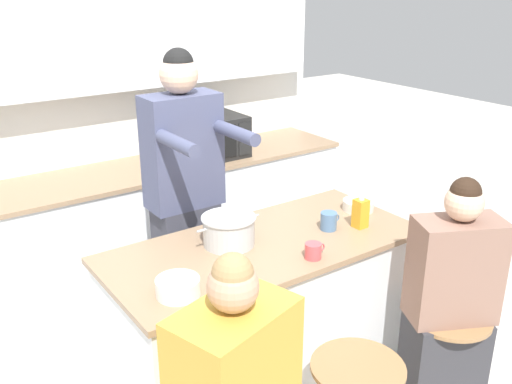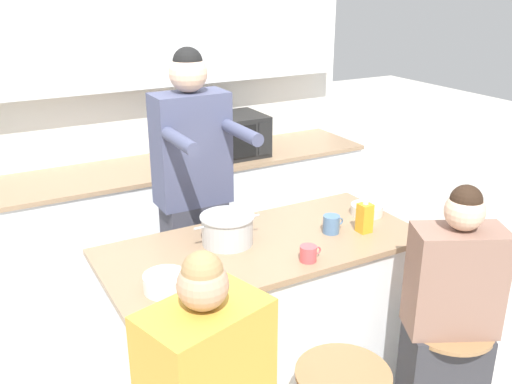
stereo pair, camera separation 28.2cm
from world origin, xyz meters
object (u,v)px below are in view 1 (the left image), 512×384
Objects in this scene: fruit_bowl at (358,205)px; juice_carton at (360,213)px; kitchen_island at (264,322)px; person_seated_near at (448,320)px; bar_stool_rightmost at (444,359)px; person_cooking at (186,211)px; coffee_cup_near at (329,221)px; cooking_pot at (229,231)px; coffee_cup_far at (313,251)px; microwave at (209,137)px.

fruit_bowl is 1.03× the size of juice_carton.
person_seated_near is at bearing -46.79° from kitchen_island.
bar_stool_rightmost is at bearing -45.90° from kitchen_island.
person_cooking is 0.99m from fruit_bowl.
fruit_bowl is at bearing 47.32° from juice_carton.
bar_stool_rightmost is (0.65, -0.67, -0.11)m from kitchen_island.
coffee_cup_near is (-0.26, 0.61, 0.38)m from person_seated_near.
cooking_pot reaches higher than coffee_cup_near.
fruit_bowl is at bearing 17.74° from coffee_cup_near.
kitchen_island is 9.14× the size of fruit_bowl.
kitchen_island is at bearing 159.85° from person_seated_near.
coffee_cup_far reaches higher than bar_stool_rightmost.
person_seated_near is 3.80× the size of cooking_pot.
person_seated_near is 1.16m from cooking_pot.
microwave is (0.64, 0.80, 0.16)m from person_cooking.
coffee_cup_near is 0.18m from juice_carton.
coffee_cup_near is (-0.27, 0.61, 0.62)m from bar_stool_rightmost.
coffee_cup_far is (-0.55, 0.40, 0.61)m from bar_stool_rightmost.
person_seated_near is at bearing -67.10° from coffee_cup_near.
coffee_cup_far reaches higher than fruit_bowl.
cooking_pot is at bearing 150.27° from kitchen_island.
kitchen_island is 4.55× the size of cooking_pot.
person_seated_near is 0.80m from fruit_bowl.
coffee_cup_far is at bearing 169.64° from person_seated_near.
person_cooking is at bearing 120.22° from bar_stool_rightmost.
juice_carton is (-0.16, -0.18, 0.05)m from fruit_bowl.
fruit_bowl is 1.41m from microwave.
coffee_cup_near is 0.69× the size of juice_carton.
cooking_pot is 0.71× the size of microwave.
coffee_cup_far is at bearing -152.88° from fruit_bowl.
coffee_cup_near is 0.24× the size of microwave.
fruit_bowl reaches higher than kitchen_island.
cooking_pot reaches higher than bar_stool_rightmost.
person_cooking is (-0.11, 0.63, 0.45)m from kitchen_island.
microwave is (0.16, 1.49, 0.10)m from coffee_cup_near.
cooking_pot is at bearing 136.68° from bar_stool_rightmost.
bar_stool_rightmost is 5.28× the size of coffee_cup_near.
person_cooking is at bearing 102.59° from coffee_cup_far.
coffee_cup_far is (-0.28, -0.20, -0.01)m from coffee_cup_near.
coffee_cup_near is (0.37, -0.06, 0.51)m from kitchen_island.
coffee_cup_near is 1.51m from microwave.
juice_carton reaches higher than coffee_cup_near.
juice_carton is (0.68, -0.22, 0.00)m from cooking_pot.
cooking_pot is (-0.05, -0.54, 0.09)m from person_cooking.
bar_stool_rightmost is at bearing -65.65° from coffee_cup_near.
coffee_cup_far is 0.65× the size of juice_carton.
coffee_cup_near is 0.35m from coffee_cup_far.
bar_stool_rightmost is 0.93m from fruit_bowl.
person_seated_near is 0.77m from coffee_cup_far.
fruit_bowl is at bearing 27.12° from coffee_cup_far.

